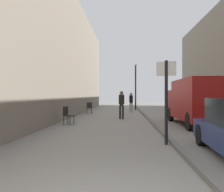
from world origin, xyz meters
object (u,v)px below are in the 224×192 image
Objects in this scene: lamp_post at (136,83)px; cafe_chair_near_window at (89,107)px; street_sign_post at (166,95)px; pedestrian_mid_block at (122,103)px; delivery_van at (196,101)px; cafe_chair_by_doorway at (67,114)px; pedestrian_main_foreground at (131,101)px.

cafe_chair_near_window is (-4.03, -4.64, -2.18)m from lamp_post.
street_sign_post is 13.15m from cafe_chair_near_window.
pedestrian_mid_block is at bearing -98.21° from lamp_post.
street_sign_post is at bearing -83.70° from pedestrian_mid_block.
pedestrian_mid_block is 9.30m from lamp_post.
delivery_van is 5.96× the size of cafe_chair_near_window.
street_sign_post is 6.57m from cafe_chair_by_doorway.
pedestrian_main_foreground is at bearing 107.23° from delivery_van.
pedestrian_mid_block is 5.21m from cafe_chair_near_window.
lamp_post reaches higher than pedestrian_mid_block.
pedestrian_mid_block is 1.91× the size of cafe_chair_near_window.
street_sign_post reaches higher than cafe_chair_by_doorway.
lamp_post is 5.06× the size of cafe_chair_near_window.
pedestrian_main_foreground is 1.86× the size of cafe_chair_near_window.
street_sign_post is (-2.35, -4.94, 0.30)m from delivery_van.
street_sign_post reaches higher than pedestrian_main_foreground.
pedestrian_main_foreground is at bearing 178.91° from cafe_chair_by_doorway.
delivery_van is at bearing -42.89° from pedestrian_mid_block.
pedestrian_mid_block is (-0.78, -6.28, 0.03)m from pedestrian_main_foreground.
pedestrian_mid_block is 0.32× the size of delivery_van.
pedestrian_main_foreground is at bearing -74.92° from street_sign_post.
cafe_chair_near_window is (-2.73, 4.41, -0.49)m from pedestrian_mid_block.
pedestrian_main_foreground is 14.32m from street_sign_post.
cafe_chair_near_window is 1.00× the size of cafe_chair_by_doorway.
lamp_post reaches higher than street_sign_post.
lamp_post is (1.31, 9.05, 1.68)m from pedestrian_mid_block.
delivery_van is 6.64m from cafe_chair_by_doorway.
street_sign_post is at bearing 60.64° from cafe_chair_by_doorway.
cafe_chair_near_window is (-6.56, 7.47, -0.70)m from delivery_van.
lamp_post is (0.53, 2.77, 1.72)m from pedestrian_main_foreground.
pedestrian_mid_block is 0.69× the size of street_sign_post.
cafe_chair_by_doorway is (-6.61, -0.04, -0.70)m from delivery_van.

